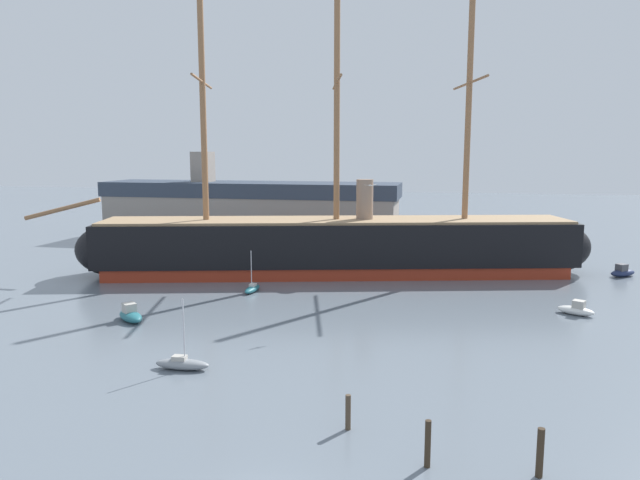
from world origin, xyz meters
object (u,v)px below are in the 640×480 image
motorboat_alongside_stern (576,310)px  seagull_in_flight (370,185)px  motorboat_mid_left (131,315)px  motorboat_far_left (185,252)px  motorboat_far_right (623,272)px  mooring_piling_nearest (540,453)px  mooring_piling_left_pair (348,412)px  sailboat_foreground_left (182,363)px  mooring_piling_right_pair (428,444)px  tall_ship (336,245)px  sailboat_alongside_bow (252,288)px  dockside_warehouse_left (250,211)px

motorboat_alongside_stern → seagull_in_flight: bearing=-168.6°
motorboat_mid_left → seagull_in_flight: size_ratio=3.53×
motorboat_far_left → seagull_in_flight: seagull_in_flight is taller
motorboat_far_right → mooring_piling_nearest: bearing=-108.8°
motorboat_far_right → mooring_piling_left_pair: mooring_piling_left_pair is taller
sailboat_foreground_left → motorboat_mid_left: (-9.59, 9.85, 0.13)m
motorboat_far_right → mooring_piling_right_pair: (-21.50, -48.58, 0.63)m
tall_ship → motorboat_far_right: size_ratio=17.51×
motorboat_far_left → mooring_piling_left_pair: bearing=-56.3°
sailboat_alongside_bow → mooring_piling_nearest: sailboat_alongside_bow is taller
tall_ship → mooring_piling_nearest: (17.48, -42.39, -2.40)m
mooring_piling_left_pair → mooring_piling_right_pair: (4.31, -2.96, 0.19)m
mooring_piling_nearest → seagull_in_flight: seagull_in_flight is taller
tall_ship → seagull_in_flight: bearing=-69.7°
motorboat_far_right → mooring_piling_left_pair: (-25.81, -45.63, 0.44)m
motorboat_far_right → mooring_piling_left_pair: bearing=-119.5°
motorboat_alongside_stern → mooring_piling_left_pair: size_ratio=1.82×
motorboat_far_right → seagull_in_flight: (-27.68, -22.80, 11.34)m
mooring_piling_right_pair → seagull_in_flight: size_ratio=2.15×
tall_ship → dockside_warehouse_left: tall_ship is taller
sailboat_alongside_bow → dockside_warehouse_left: dockside_warehouse_left is taller
motorboat_alongside_stern → tall_ship: bearing=152.3°
motorboat_mid_left → mooring_piling_left_pair: bearing=-36.0°
tall_ship → sailboat_alongside_bow: size_ratio=14.89×
sailboat_alongside_bow → mooring_piling_right_pair: size_ratio=1.93×
mooring_piling_nearest → mooring_piling_left_pair: 9.77m
motorboat_alongside_stern → mooring_piling_left_pair: mooring_piling_left_pair is taller
motorboat_mid_left → seagull_in_flight: bearing=18.3°
mooring_piling_nearest → dockside_warehouse_left: size_ratio=0.04×
sailboat_foreground_left → mooring_piling_left_pair: 14.10m
motorboat_far_right → motorboat_far_left: bearing=177.9°
motorboat_alongside_stern → dockside_warehouse_left: (-44.53, 37.94, 4.40)m
motorboat_mid_left → sailboat_alongside_bow: (7.04, 12.60, -0.17)m
mooring_piling_right_pair → seagull_in_flight: 28.60m
mooring_piling_right_pair → seagull_in_flight: bearing=103.5°
tall_ship → mooring_piling_nearest: 45.91m
motorboat_alongside_stern → motorboat_far_left: motorboat_far_left is taller
motorboat_alongside_stern → mooring_piling_nearest: size_ratio=1.50×
mooring_piling_left_pair → motorboat_far_right: bearing=60.5°
motorboat_mid_left → mooring_piling_left_pair: mooring_piling_left_pair is taller
tall_ship → sailboat_foreground_left: tall_ship is taller
sailboat_alongside_bow → motorboat_far_right: size_ratio=1.18×
motorboat_far_right → mooring_piling_right_pair: 53.13m
motorboat_alongside_stern → dockside_warehouse_left: dockside_warehouse_left is taller
tall_ship → mooring_piling_left_pair: 40.56m
mooring_piling_left_pair → dockside_warehouse_left: dockside_warehouse_left is taller
dockside_warehouse_left → mooring_piling_right_pair: bearing=-64.6°
dockside_warehouse_left → sailboat_foreground_left: bearing=-75.5°
motorboat_mid_left → mooring_piling_nearest: (31.59, -18.85, 0.63)m
tall_ship → dockside_warehouse_left: 31.71m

